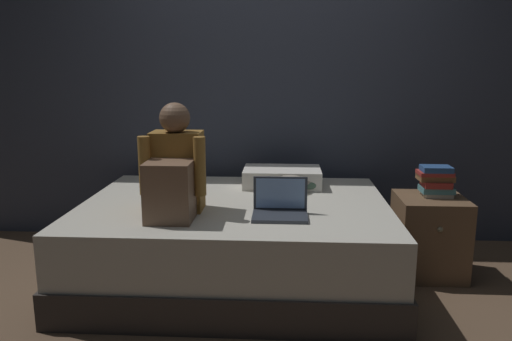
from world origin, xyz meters
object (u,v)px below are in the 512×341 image
at_px(bed, 236,241).
at_px(nightstand, 429,236).
at_px(book_stack, 436,181).
at_px(laptop, 280,207).
at_px(clothes_pile, 299,183).
at_px(person_sitting, 174,173).
at_px(pillow, 282,177).

distance_m(bed, nightstand, 1.31).
distance_m(nightstand, book_stack, 0.38).
bearing_deg(laptop, nightstand, 24.48).
relative_size(nightstand, laptop, 1.69).
relative_size(laptop, clothes_pile, 0.98).
bearing_deg(person_sitting, nightstand, 15.44).
height_order(nightstand, laptop, laptop).
xyz_separation_m(bed, nightstand, (1.30, 0.16, 0.01)).
height_order(nightstand, pillow, pillow).
distance_m(person_sitting, pillow, 0.99).
bearing_deg(pillow, laptop, -90.45).
xyz_separation_m(nightstand, pillow, (-1.00, 0.29, 0.33)).
relative_size(person_sitting, laptop, 2.05).
xyz_separation_m(person_sitting, book_stack, (1.66, 0.48, -0.14)).
relative_size(book_stack, clothes_pile, 0.72).
bearing_deg(bed, book_stack, 8.27).
height_order(book_stack, clothes_pile, book_stack).
xyz_separation_m(bed, clothes_pile, (0.42, 0.30, 0.33)).
bearing_deg(person_sitting, laptop, -0.77).
xyz_separation_m(laptop, clothes_pile, (0.13, 0.60, 0.00)).
distance_m(laptop, clothes_pile, 0.61).
bearing_deg(bed, person_sitting, -138.60).
bearing_deg(person_sitting, clothes_pile, 38.24).
bearing_deg(clothes_pile, pillow, 128.89).
height_order(bed, person_sitting, person_sitting).
distance_m(bed, person_sitting, 0.68).
distance_m(pillow, book_stack, 1.06).
height_order(nightstand, person_sitting, person_sitting).
bearing_deg(nightstand, person_sitting, -164.56).
height_order(bed, pillow, pillow).
height_order(laptop, clothes_pile, laptop).
bearing_deg(clothes_pile, person_sitting, -141.76).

